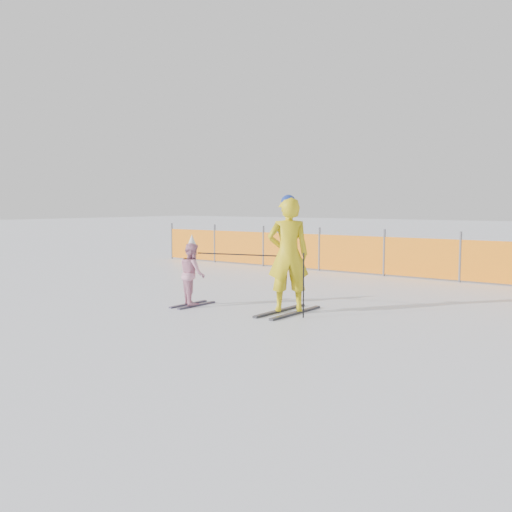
{
  "coord_description": "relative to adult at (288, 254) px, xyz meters",
  "views": [
    {
      "loc": [
        6.09,
        -7.49,
        1.92
      ],
      "look_at": [
        0.0,
        0.5,
        1.0
      ],
      "focal_mm": 40.0,
      "sensor_mm": 36.0,
      "label": 1
    }
  ],
  "objects": [
    {
      "name": "safety_fence",
      "position": [
        -1.7,
        5.83,
        -0.49
      ],
      "size": [
        14.38,
        0.06,
        1.25
      ],
      "color": "#595960",
      "rests_on": "ground"
    },
    {
      "name": "adult",
      "position": [
        0.0,
        0.0,
        0.0
      ],
      "size": [
        0.86,
        1.5,
        2.08
      ],
      "color": "black",
      "rests_on": "ground"
    },
    {
      "name": "child",
      "position": [
        -1.85,
        -0.49,
        -0.42
      ],
      "size": [
        0.71,
        0.97,
        1.35
      ],
      "color": "black",
      "rests_on": "ground"
    },
    {
      "name": "ground",
      "position": [
        -0.52,
        -0.75,
        -1.04
      ],
      "size": [
        120.0,
        120.0,
        0.0
      ],
      "primitive_type": "plane",
      "color": "white",
      "rests_on": "ground"
    },
    {
      "name": "ski_poles",
      "position": [
        -0.38,
        -0.23,
        -0.22
      ],
      "size": [
        2.2,
        0.45,
        1.11
      ],
      "color": "black",
      "rests_on": "ground"
    }
  ]
}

